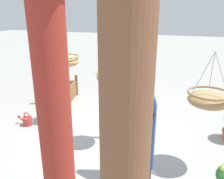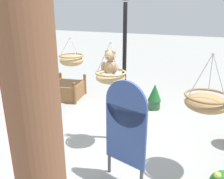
{
  "view_description": "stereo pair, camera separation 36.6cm",
  "coord_description": "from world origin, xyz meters",
  "px_view_note": "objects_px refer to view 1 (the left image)",
  "views": [
    {
      "loc": [
        -1.36,
        3.86,
        2.4
      ],
      "look_at": [
        -0.02,
        0.07,
        1.03
      ],
      "focal_mm": 38.05,
      "sensor_mm": 36.0,
      "label": 1
    },
    {
      "loc": [
        -1.7,
        3.72,
        2.4
      ],
      "look_at": [
        -0.02,
        0.07,
        1.03
      ],
      "focal_mm": 38.05,
      "sensor_mm": 36.0,
      "label": 2
    }
  ],
  "objects_px": {
    "display_pole_central": "(123,100)",
    "potted_plant_trailing_ivy": "(148,95)",
    "hanging_basket_right_low": "(67,60)",
    "teddy_bear": "(111,65)",
    "wooden_planter_box": "(59,91)",
    "display_sign_board": "(133,124)",
    "hanging_basket_with_teddy": "(111,77)",
    "watering_can": "(27,121)",
    "greenhouse_pillar_left": "(59,164)",
    "hanging_basket_left_high": "(209,99)"
  },
  "relations": [
    {
      "from": "hanging_basket_with_teddy",
      "to": "wooden_planter_box",
      "type": "xyz_separation_m",
      "value": [
        2.14,
        -1.69,
        -1.06
      ]
    },
    {
      "from": "display_pole_central",
      "to": "potted_plant_trailing_ivy",
      "type": "xyz_separation_m",
      "value": [
        -0.16,
        -1.68,
        -0.47
      ]
    },
    {
      "from": "greenhouse_pillar_left",
      "to": "hanging_basket_right_low",
      "type": "bearing_deg",
      "value": -61.32
    },
    {
      "from": "display_pole_central",
      "to": "wooden_planter_box",
      "type": "relative_size",
      "value": 2.43
    },
    {
      "from": "greenhouse_pillar_left",
      "to": "watering_can",
      "type": "distance_m",
      "value": 3.73
    },
    {
      "from": "display_pole_central",
      "to": "hanging_basket_right_low",
      "type": "height_order",
      "value": "display_pole_central"
    },
    {
      "from": "teddy_bear",
      "to": "display_sign_board",
      "type": "bearing_deg",
      "value": 127.08
    },
    {
      "from": "greenhouse_pillar_left",
      "to": "wooden_planter_box",
      "type": "height_order",
      "value": "greenhouse_pillar_left"
    },
    {
      "from": "potted_plant_trailing_ivy",
      "to": "watering_can",
      "type": "height_order",
      "value": "potted_plant_trailing_ivy"
    },
    {
      "from": "watering_can",
      "to": "hanging_basket_right_low",
      "type": "bearing_deg",
      "value": -147.46
    },
    {
      "from": "hanging_basket_left_high",
      "to": "hanging_basket_right_low",
      "type": "height_order",
      "value": "hanging_basket_right_low"
    },
    {
      "from": "display_pole_central",
      "to": "potted_plant_trailing_ivy",
      "type": "relative_size",
      "value": 3.9
    },
    {
      "from": "hanging_basket_left_high",
      "to": "hanging_basket_right_low",
      "type": "bearing_deg",
      "value": -15.55
    },
    {
      "from": "display_sign_board",
      "to": "watering_can",
      "type": "distance_m",
      "value": 2.86
    },
    {
      "from": "hanging_basket_right_low",
      "to": "watering_can",
      "type": "relative_size",
      "value": 1.75
    },
    {
      "from": "display_sign_board",
      "to": "teddy_bear",
      "type": "bearing_deg",
      "value": -52.92
    },
    {
      "from": "display_pole_central",
      "to": "hanging_basket_right_low",
      "type": "relative_size",
      "value": 4.16
    },
    {
      "from": "display_pole_central",
      "to": "teddy_bear",
      "type": "bearing_deg",
      "value": 61.17
    },
    {
      "from": "hanging_basket_right_low",
      "to": "display_sign_board",
      "type": "bearing_deg",
      "value": 141.75
    },
    {
      "from": "teddy_bear",
      "to": "display_sign_board",
      "type": "xyz_separation_m",
      "value": [
        -0.61,
        0.81,
        -0.6
      ]
    },
    {
      "from": "greenhouse_pillar_left",
      "to": "display_sign_board",
      "type": "distance_m",
      "value": 1.67
    },
    {
      "from": "teddy_bear",
      "to": "greenhouse_pillar_left",
      "type": "distance_m",
      "value": 2.47
    },
    {
      "from": "display_pole_central",
      "to": "watering_can",
      "type": "bearing_deg",
      "value": 4.43
    },
    {
      "from": "display_pole_central",
      "to": "hanging_basket_left_high",
      "type": "relative_size",
      "value": 3.09
    },
    {
      "from": "potted_plant_trailing_ivy",
      "to": "hanging_basket_right_low",
      "type": "bearing_deg",
      "value": 41.93
    },
    {
      "from": "hanging_basket_with_teddy",
      "to": "greenhouse_pillar_left",
      "type": "bearing_deg",
      "value": 100.89
    },
    {
      "from": "hanging_basket_right_low",
      "to": "wooden_planter_box",
      "type": "distance_m",
      "value": 1.85
    },
    {
      "from": "hanging_basket_with_teddy",
      "to": "greenhouse_pillar_left",
      "type": "relative_size",
      "value": 0.26
    },
    {
      "from": "hanging_basket_with_teddy",
      "to": "teddy_bear",
      "type": "relative_size",
      "value": 1.56
    },
    {
      "from": "hanging_basket_left_high",
      "to": "potted_plant_trailing_ivy",
      "type": "distance_m",
      "value": 2.59
    },
    {
      "from": "greenhouse_pillar_left",
      "to": "hanging_basket_with_teddy",
      "type": "bearing_deg",
      "value": -79.11
    },
    {
      "from": "watering_can",
      "to": "display_sign_board",
      "type": "bearing_deg",
      "value": 160.44
    },
    {
      "from": "hanging_basket_with_teddy",
      "to": "teddy_bear",
      "type": "xyz_separation_m",
      "value": [
        -0.0,
        0.02,
        0.2
      ]
    },
    {
      "from": "greenhouse_pillar_left",
      "to": "potted_plant_trailing_ivy",
      "type": "height_order",
      "value": "greenhouse_pillar_left"
    },
    {
      "from": "hanging_basket_right_low",
      "to": "potted_plant_trailing_ivy",
      "type": "relative_size",
      "value": 0.94
    },
    {
      "from": "watering_can",
      "to": "greenhouse_pillar_left",
      "type": "bearing_deg",
      "value": 134.0
    },
    {
      "from": "display_pole_central",
      "to": "wooden_planter_box",
      "type": "distance_m",
      "value": 2.76
    },
    {
      "from": "display_pole_central",
      "to": "hanging_basket_right_low",
      "type": "distance_m",
      "value": 1.49
    },
    {
      "from": "teddy_bear",
      "to": "potted_plant_trailing_ivy",
      "type": "distance_m",
      "value": 2.29
    },
    {
      "from": "display_pole_central",
      "to": "hanging_basket_with_teddy",
      "type": "bearing_deg",
      "value": 59.04
    },
    {
      "from": "hanging_basket_right_low",
      "to": "display_sign_board",
      "type": "xyz_separation_m",
      "value": [
        -1.8,
        1.42,
        -0.48
      ]
    },
    {
      "from": "potted_plant_trailing_ivy",
      "to": "display_sign_board",
      "type": "height_order",
      "value": "display_sign_board"
    },
    {
      "from": "hanging_basket_left_high",
      "to": "wooden_planter_box",
      "type": "xyz_separation_m",
      "value": [
        3.71,
        -1.87,
        -0.92
      ]
    },
    {
      "from": "potted_plant_trailing_ivy",
      "to": "watering_can",
      "type": "bearing_deg",
      "value": 38.96
    },
    {
      "from": "teddy_bear",
      "to": "wooden_planter_box",
      "type": "height_order",
      "value": "teddy_bear"
    },
    {
      "from": "greenhouse_pillar_left",
      "to": "display_sign_board",
      "type": "xyz_separation_m",
      "value": [
        -0.14,
        -1.61,
        -0.43
      ]
    },
    {
      "from": "display_pole_central",
      "to": "greenhouse_pillar_left",
      "type": "distance_m",
      "value": 2.76
    },
    {
      "from": "wooden_planter_box",
      "to": "watering_can",
      "type": "xyz_separation_m",
      "value": [
        -0.17,
        1.6,
        -0.14
      ]
    },
    {
      "from": "hanging_basket_left_high",
      "to": "greenhouse_pillar_left",
      "type": "bearing_deg",
      "value": 64.07
    },
    {
      "from": "teddy_bear",
      "to": "greenhouse_pillar_left",
      "type": "xyz_separation_m",
      "value": [
        -0.47,
        2.42,
        -0.17
      ]
    }
  ]
}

